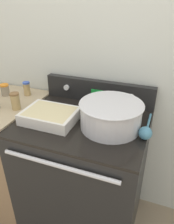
{
  "coord_description": "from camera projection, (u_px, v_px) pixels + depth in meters",
  "views": [
    {
      "loc": [
        0.45,
        -0.77,
        1.62
      ],
      "look_at": [
        0.02,
        0.35,
        0.98
      ],
      "focal_mm": 35.0,
      "sensor_mm": 36.0,
      "label": 1
    }
  ],
  "objects": [
    {
      "name": "kitchen_wall",
      "position": [
        102.0,
        55.0,
        1.52
      ],
      "size": [
        8.0,
        0.05,
        2.5
      ],
      "color": "silver",
      "rests_on": "ground_plane"
    },
    {
      "name": "stove_range",
      "position": [
        84.0,
        175.0,
        1.6
      ],
      "size": [
        0.81,
        0.69,
        0.92
      ],
      "color": "black",
      "rests_on": "ground_plane"
    },
    {
      "name": "control_panel",
      "position": [
        99.0,
        91.0,
        1.59
      ],
      "size": [
        0.81,
        0.07,
        0.16
      ],
      "color": "black",
      "rests_on": "stove_range"
    },
    {
      "name": "side_counter",
      "position": [
        7.0,
        153.0,
        1.81
      ],
      "size": [
        0.56,
        0.66,
        0.93
      ],
      "color": "#896B4C",
      "rests_on": "ground_plane"
    },
    {
      "name": "mixing_bowl",
      "position": [
        111.0,
        114.0,
        1.27
      ],
      "size": [
        0.38,
        0.38,
        0.16
      ],
      "color": "silver",
      "rests_on": "stove_range"
    },
    {
      "name": "casserole_dish",
      "position": [
        50.0,
        115.0,
        1.36
      ],
      "size": [
        0.33,
        0.25,
        0.07
      ],
      "color": "silver",
      "rests_on": "stove_range"
    },
    {
      "name": "ladle",
      "position": [
        146.0,
        132.0,
        1.21
      ],
      "size": [
        0.07,
        0.32,
        0.07
      ],
      "color": "teal",
      "rests_on": "stove_range"
    },
    {
      "name": "spice_jar_brown_cap",
      "position": [
        15.0,
        101.0,
        1.47
      ],
      "size": [
        0.06,
        0.06,
        0.12
      ],
      "color": "tan",
      "rests_on": "side_counter"
    },
    {
      "name": "spice_jar_blue_cap",
      "position": [
        27.0,
        89.0,
        1.68
      ],
      "size": [
        0.05,
        0.05,
        0.11
      ],
      "color": "tan",
      "rests_on": "side_counter"
    },
    {
      "name": "spice_jar_orange_cap",
      "position": [
        5.0,
        90.0,
        1.68
      ],
      "size": [
        0.06,
        0.06,
        0.09
      ],
      "color": "gray",
      "rests_on": "side_counter"
    }
  ]
}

